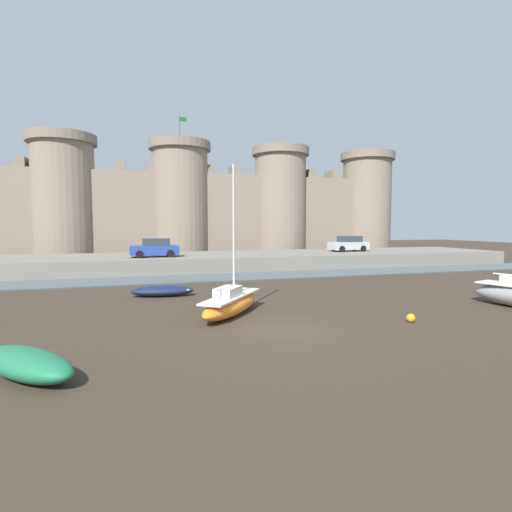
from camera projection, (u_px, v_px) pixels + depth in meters
The scene contains 10 objects.
ground_plane at pixel (284, 330), 15.56m from camera, with size 160.00×160.00×0.00m, color #382D23.
water_channel at pixel (210, 278), 30.65m from camera, with size 80.00×4.50×0.10m, color #3D4C56.
quay_road at pixel (196, 262), 37.51m from camera, with size 63.58×10.00×1.34m, color slate.
castle at pixel (181, 205), 48.35m from camera, with size 58.93×7.35×17.06m.
rowboat_near_channel_right at pixel (162, 291), 23.01m from camera, with size 3.70×1.70×0.61m.
rowboat_near_channel_left at pixel (27, 363), 10.68m from camera, with size 3.43×3.63×0.78m.
sailboat_midflat_right at pixel (231, 303), 18.16m from camera, with size 4.22×5.01×6.84m.
mooring_buoy_mid_mud at pixel (411, 318), 16.83m from camera, with size 0.37×0.37×0.37m, color orange.
car_quay_centre_east at pixel (155, 248), 34.59m from camera, with size 4.15×1.98×1.62m.
car_quay_east at pixel (349, 244), 42.15m from camera, with size 4.15×1.98×1.62m.
Camera 1 is at (-5.53, -14.30, 4.09)m, focal length 28.00 mm.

